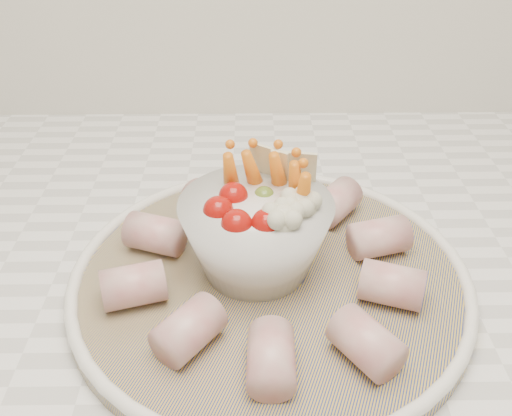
{
  "coord_description": "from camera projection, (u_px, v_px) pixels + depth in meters",
  "views": [
    {
      "loc": [
        0.13,
        0.95,
        1.29
      ],
      "look_at": [
        0.14,
        1.37,
        1.0
      ],
      "focal_mm": 40.0,
      "sensor_mm": 36.0,
      "label": 1
    }
  ],
  "objects": [
    {
      "name": "cured_meat_rolls",
      "position": [
        270.0,
        259.0,
        0.53
      ],
      "size": [
        0.29,
        0.3,
        0.04
      ],
      "color": "#B65357",
      "rests_on": "serving_platter"
    },
    {
      "name": "veggie_bowl",
      "position": [
        257.0,
        231.0,
        0.52
      ],
      "size": [
        0.14,
        0.14,
        0.11
      ],
      "color": "silver",
      "rests_on": "serving_platter"
    },
    {
      "name": "serving_platter",
      "position": [
        270.0,
        277.0,
        0.54
      ],
      "size": [
        0.48,
        0.48,
        0.02
      ],
      "color": "navy",
      "rests_on": "kitchen_counter"
    }
  ]
}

